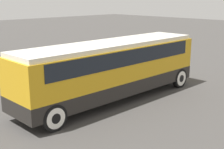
% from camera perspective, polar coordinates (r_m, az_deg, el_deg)
% --- Properties ---
extents(ground_plane, '(120.00, 120.00, 0.00)m').
position_cam_1_polar(ground_plane, '(17.22, -0.00, -4.67)').
color(ground_plane, '#423F3D').
extents(tour_bus, '(11.42, 2.69, 3.21)m').
position_cam_1_polar(tour_bus, '(16.76, 0.24, 1.74)').
color(tour_bus, black).
rests_on(tour_bus, ground_plane).
extents(parked_car_mid, '(4.71, 1.92, 1.38)m').
position_cam_1_polar(parked_car_mid, '(24.13, -9.81, 2.35)').
color(parked_car_mid, '#2D5638').
rests_on(parked_car_mid, ground_plane).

